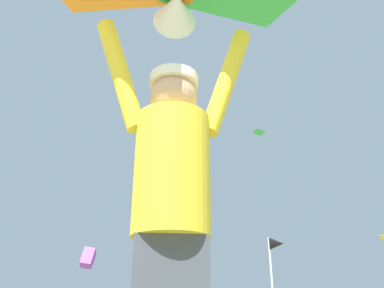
{
  "coord_description": "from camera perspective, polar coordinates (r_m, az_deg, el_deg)",
  "views": [
    {
      "loc": [
        0.53,
        -1.35,
        0.5
      ],
      "look_at": [
        0.35,
        1.88,
        1.95
      ],
      "focal_mm": 37.36,
      "sensor_mm": 36.0,
      "label": 1
    }
  ],
  "objects": [
    {
      "name": "distant_kite_green_low_left",
      "position": [
        36.33,
        9.57,
        1.71
      ],
      "size": [
        1.1,
        1.12,
        0.37
      ],
      "color": "green"
    },
    {
      "name": "kite_flyer_person",
      "position": [
        1.74,
        -2.97,
        -9.44
      ],
      "size": [
        0.81,
        0.39,
        1.92
      ],
      "color": "#424751",
      "rests_on": "ground"
    },
    {
      "name": "distant_kite_purple_mid_left",
      "position": [
        31.1,
        -14.62,
        -15.45
      ],
      "size": [
        1.03,
        1.3,
        1.59
      ],
      "color": "purple"
    },
    {
      "name": "marker_flag",
      "position": [
        8.1,
        11.87,
        -14.77
      ],
      "size": [
        0.3,
        0.24,
        2.01
      ],
      "color": "silver",
      "rests_on": "ground"
    }
  ]
}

